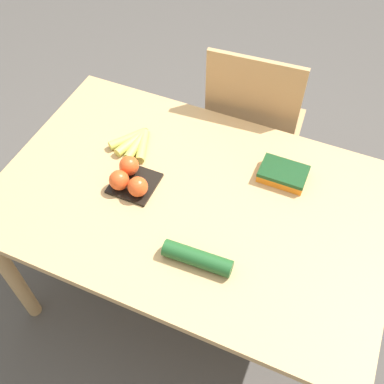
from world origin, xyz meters
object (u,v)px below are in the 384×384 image
at_px(tomato_pack, 130,179).
at_px(banana_bunch, 135,143).
at_px(cucumber_near, 197,258).
at_px(chair, 252,131).
at_px(carrot_bag, 283,173).

bearing_deg(tomato_pack, banana_bunch, 113.07).
bearing_deg(banana_bunch, cucumber_near, -41.84).
xyz_separation_m(chair, cucumber_near, (0.08, -0.85, 0.25)).
bearing_deg(banana_bunch, chair, 55.46).
bearing_deg(banana_bunch, tomato_pack, -66.93).
relative_size(chair, tomato_pack, 6.29).
xyz_separation_m(banana_bunch, carrot_bag, (0.56, 0.07, 0.01)).
bearing_deg(chair, cucumber_near, 91.46).
bearing_deg(cucumber_near, banana_bunch, 138.16).
distance_m(tomato_pack, cucumber_near, 0.39).
relative_size(banana_bunch, carrot_bag, 1.00).
bearing_deg(tomato_pack, chair, 68.85).
height_order(chair, carrot_bag, chair).
height_order(banana_bunch, carrot_bag, carrot_bag).
bearing_deg(carrot_bag, chair, 118.88).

